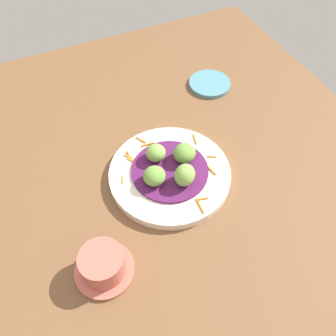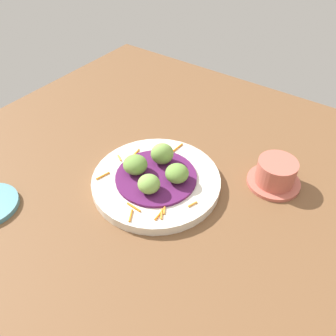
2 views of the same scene
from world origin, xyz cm
name	(u,v)px [view 1 (image 1 of 2)]	position (x,y,z in cm)	size (l,w,h in cm)	color
table_surface	(152,173)	(0.00, 0.00, 1.00)	(110.00, 110.00, 2.00)	brown
main_plate	(170,174)	(-2.87, 3.25, 3.00)	(26.55, 26.55, 1.99)	silver
cabbage_bed	(170,170)	(-2.87, 3.25, 4.29)	(16.74, 16.74, 0.60)	#51194C
carrot_garnish	(168,163)	(-3.48, 1.23, 4.19)	(21.78, 24.60, 0.40)	orange
guac_scoop_left	(154,176)	(1.29, 4.69, 6.41)	(4.72, 4.67, 3.64)	olive
guac_scoop_center	(185,175)	(-4.31, 7.41, 6.94)	(4.19, 4.82, 4.69)	#759E47
guac_scoop_right	(185,153)	(-7.03, 1.81, 6.54)	(4.79, 5.01, 3.89)	olive
guac_scoop_back	(156,153)	(-1.42, -0.91, 6.40)	(4.34, 4.38, 3.61)	#759E47
side_plate_small	(210,84)	(-25.93, -20.68, 2.53)	(11.41, 11.41, 1.06)	teal
terracotta_bowl	(103,265)	(16.89, 17.81, 4.67)	(11.03, 11.03, 5.90)	#B75B4C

